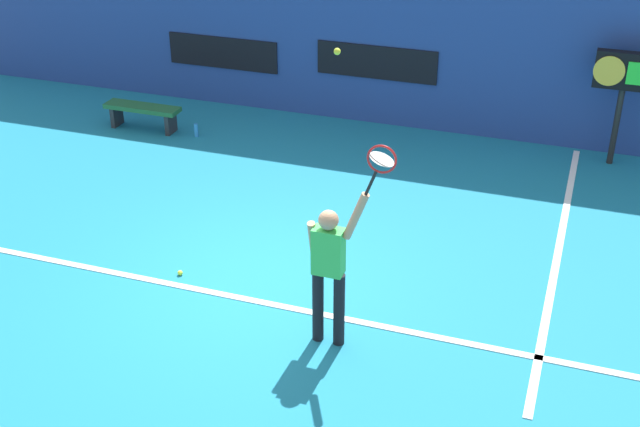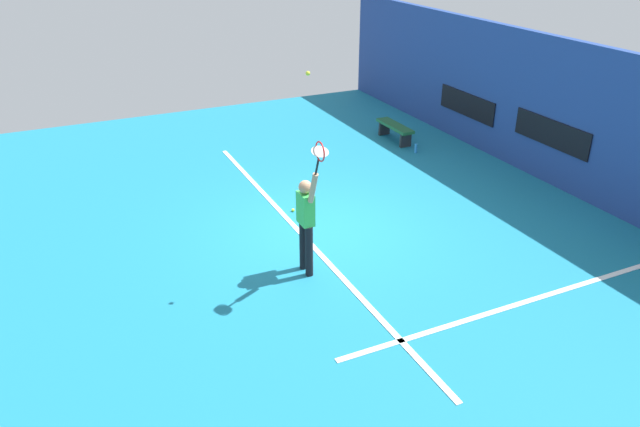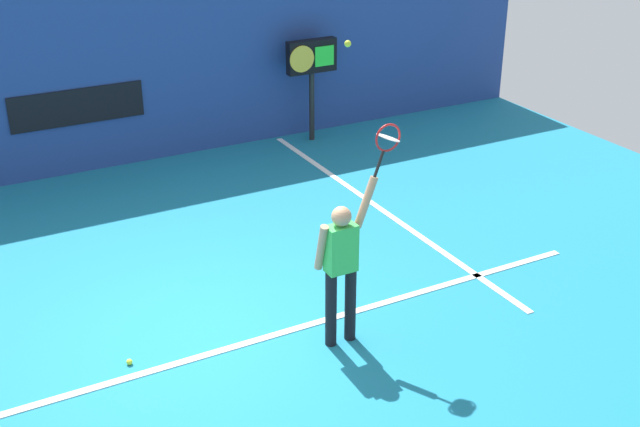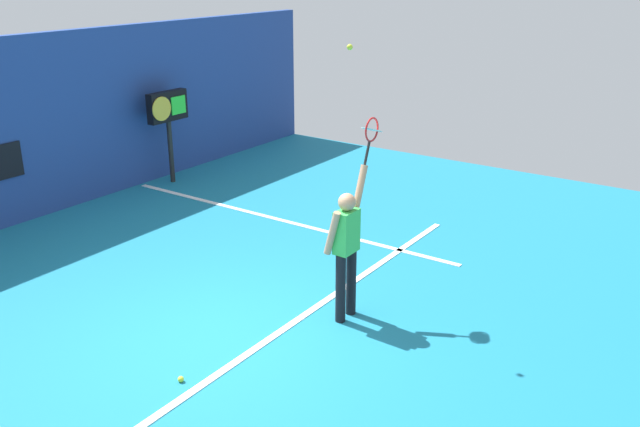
{
  "view_description": "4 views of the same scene",
  "coord_description": "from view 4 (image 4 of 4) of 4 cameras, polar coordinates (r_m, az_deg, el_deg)",
  "views": [
    {
      "loc": [
        3.74,
        -8.32,
        5.86
      ],
      "look_at": [
        1.11,
        -0.68,
        1.51
      ],
      "focal_mm": 47.17,
      "sensor_mm": 36.0,
      "label": 1
    },
    {
      "loc": [
        9.47,
        -4.48,
        5.5
      ],
      "look_at": [
        1.19,
        -0.61,
        1.0
      ],
      "focal_mm": 34.09,
      "sensor_mm": 36.0,
      "label": 2
    },
    {
      "loc": [
        -2.69,
        -7.79,
        5.33
      ],
      "look_at": [
        1.45,
        -0.13,
        1.25
      ],
      "focal_mm": 46.38,
      "sensor_mm": 36.0,
      "label": 3
    },
    {
      "loc": [
        -5.39,
        -5.12,
        4.33
      ],
      "look_at": [
        1.28,
        -0.52,
        1.35
      ],
      "focal_mm": 38.53,
      "sensor_mm": 36.0,
      "label": 4
    }
  ],
  "objects": [
    {
      "name": "ground_plane",
      "position": [
        8.6,
        -7.86,
        -10.24
      ],
      "size": [
        18.0,
        18.0,
        0.0
      ],
      "primitive_type": "plane",
      "color": "teal"
    },
    {
      "name": "court_baseline",
      "position": [
        8.33,
        -5.47,
        -11.17
      ],
      "size": [
        10.0,
        0.1,
        0.01
      ],
      "primitive_type": "cube",
      "color": "white",
      "rests_on": "ground_plane"
    },
    {
      "name": "court_sideline",
      "position": [
        12.26,
        -3.52,
        -0.49
      ],
      "size": [
        0.1,
        7.0,
        0.01
      ],
      "primitive_type": "cube",
      "color": "white",
      "rests_on": "ground_plane"
    },
    {
      "name": "tennis_player",
      "position": [
        8.56,
        2.2,
        -2.63
      ],
      "size": [
        0.69,
        0.31,
        1.97
      ],
      "color": "black",
      "rests_on": "ground_plane"
    },
    {
      "name": "tennis_racket",
      "position": [
        8.58,
        4.28,
        6.73
      ],
      "size": [
        0.4,
        0.27,
        0.62
      ],
      "color": "black"
    },
    {
      "name": "tennis_ball",
      "position": [
        8.01,
        2.49,
        13.64
      ],
      "size": [
        0.07,
        0.07,
        0.07
      ],
      "primitive_type": "sphere",
      "color": "#CCE033"
    },
    {
      "name": "scoreboard_clock",
      "position": [
        14.33,
        -12.53,
        8.3
      ],
      "size": [
        0.96,
        0.2,
        1.89
      ],
      "color": "black",
      "rests_on": "ground_plane"
    },
    {
      "name": "spare_ball",
      "position": [
        7.87,
        -11.49,
        -13.33
      ],
      "size": [
        0.07,
        0.07,
        0.07
      ],
      "primitive_type": "sphere",
      "color": "#CCE033",
      "rests_on": "ground_plane"
    }
  ]
}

